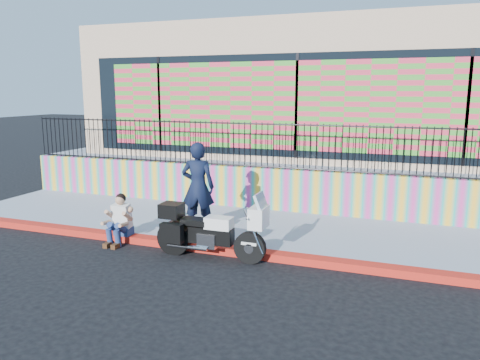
% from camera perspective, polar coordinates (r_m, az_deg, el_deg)
% --- Properties ---
extents(ground, '(90.00, 90.00, 0.00)m').
position_cam_1_polar(ground, '(9.50, 0.71, -9.25)').
color(ground, black).
rests_on(ground, ground).
extents(red_curb, '(16.00, 0.30, 0.15)m').
position_cam_1_polar(red_curb, '(9.47, 0.71, -8.82)').
color(red_curb, '#B30C1B').
rests_on(red_curb, ground).
extents(sidewalk, '(16.00, 3.00, 0.15)m').
position_cam_1_polar(sidewalk, '(10.96, 3.59, -6.08)').
color(sidewalk, '#979FB5').
rests_on(sidewalk, ground).
extents(mural_wall, '(16.00, 0.20, 1.10)m').
position_cam_1_polar(mural_wall, '(12.30, 5.74, -1.23)').
color(mural_wall, '#D63893').
rests_on(mural_wall, sidewalk).
extents(metal_fence, '(15.80, 0.04, 1.20)m').
position_cam_1_polar(metal_fence, '(12.12, 5.85, 4.09)').
color(metal_fence, black).
rests_on(metal_fence, mural_wall).
extents(elevated_platform, '(16.00, 10.00, 1.25)m').
position_cam_1_polar(elevated_platform, '(17.23, 9.97, 1.87)').
color(elevated_platform, '#979FB5').
rests_on(elevated_platform, ground).
extents(storefront_building, '(14.00, 8.06, 4.00)m').
position_cam_1_polar(storefront_building, '(16.81, 10.13, 10.63)').
color(storefront_building, tan).
rests_on(storefront_building, elevated_platform).
extents(police_motorcycle, '(2.24, 0.74, 1.40)m').
position_cam_1_polar(police_motorcycle, '(9.23, -3.82, -6.05)').
color(police_motorcycle, black).
rests_on(police_motorcycle, ground).
extents(police_officer, '(0.81, 0.62, 2.01)m').
position_cam_1_polar(police_officer, '(10.45, -5.14, -0.85)').
color(police_officer, black).
rests_on(police_officer, sidewalk).
extents(seated_man, '(0.54, 0.71, 1.06)m').
position_cam_1_polar(seated_man, '(10.42, -14.61, -5.19)').
color(seated_man, navy).
rests_on(seated_man, ground).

